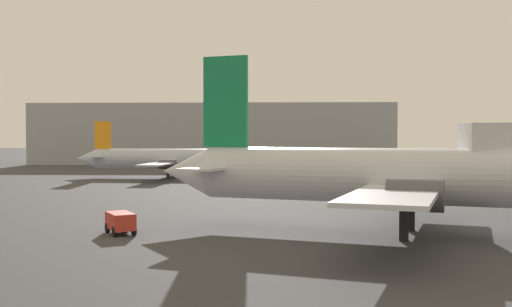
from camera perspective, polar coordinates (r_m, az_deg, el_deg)
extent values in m
cylinder|color=silver|center=(36.83, 16.47, -2.15)|extent=(28.16, 11.84, 3.37)
cone|color=silver|center=(41.10, -6.55, -1.71)|extent=(4.56, 4.34, 3.37)
cube|color=silver|center=(36.99, 14.26, -2.90)|extent=(11.32, 24.51, 0.23)
cube|color=silver|center=(40.09, -3.55, -1.30)|extent=(4.69, 8.48, 0.16)
cube|color=#147F4C|center=(39.91, -2.92, 4.95)|extent=(3.05, 1.22, 6.03)
cylinder|color=#4C4C54|center=(41.54, 16.08, -2.66)|extent=(3.30, 2.55, 1.75)
cylinder|color=#4C4C54|center=(32.32, 14.93, -3.85)|extent=(3.30, 2.55, 1.75)
cube|color=black|center=(39.12, 14.53, -5.77)|extent=(0.61, 0.61, 1.87)
cube|color=black|center=(35.30, 13.91, -6.57)|extent=(0.61, 0.61, 1.87)
cylinder|color=#B2BCCC|center=(86.83, -7.37, -0.51)|extent=(24.25, 4.43, 2.91)
cone|color=#B2BCCC|center=(84.71, 1.66, -0.55)|extent=(3.38, 3.11, 2.91)
cone|color=#B2BCCC|center=(90.97, -15.77, -0.46)|extent=(3.38, 3.11, 2.91)
cube|color=#B2BCCC|center=(87.13, -8.14, -0.79)|extent=(4.69, 23.75, 0.18)
cube|color=#B2BCCC|center=(90.24, -14.60, -0.28)|extent=(2.21, 6.44, 0.12)
cube|color=orange|center=(90.07, -14.39, 1.72)|extent=(2.42, 0.38, 3.98)
cylinder|color=#4C4C54|center=(91.32, -7.01, -0.77)|extent=(2.34, 1.50, 1.36)
cylinder|color=#4C4C54|center=(82.62, -8.41, -1.02)|extent=(2.34, 1.50, 1.36)
cube|color=black|center=(85.47, -2.32, -1.94)|extent=(0.40, 0.40, 1.29)
cube|color=black|center=(88.68, -7.89, -1.83)|extent=(0.40, 0.40, 1.29)
cube|color=black|center=(85.76, -8.38, -1.94)|extent=(0.40, 0.40, 1.29)
cube|color=silver|center=(37.59, 20.99, 0.58)|extent=(2.43, 2.82, 2.80)
cube|color=red|center=(37.56, -12.80, -6.28)|extent=(2.34, 2.73, 1.00)
cylinder|color=black|center=(38.29, -13.98, -6.89)|extent=(0.48, 0.62, 0.60)
cylinder|color=black|center=(38.58, -12.28, -6.82)|extent=(0.48, 0.62, 0.60)
cylinder|color=black|center=(36.68, -13.33, -7.26)|extent=(0.48, 0.62, 0.60)
cylinder|color=black|center=(36.99, -11.56, -7.18)|extent=(0.48, 0.62, 0.60)
cube|color=#999EA3|center=(133.42, -3.98, 1.85)|extent=(77.07, 19.42, 13.00)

